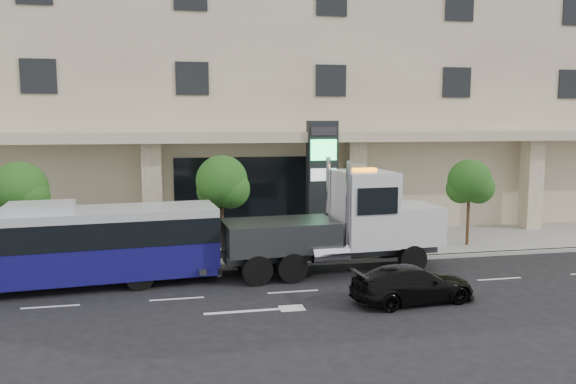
{
  "coord_description": "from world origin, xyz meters",
  "views": [
    {
      "loc": [
        -4.0,
        -20.14,
        5.94
      ],
      "look_at": [
        0.54,
        2.0,
        3.08
      ],
      "focal_mm": 35.0,
      "sensor_mm": 36.0,
      "label": 1
    }
  ],
  "objects_px": {
    "black_sedan": "(413,284)",
    "signage_pylon": "(322,181)",
    "tow_truck": "(343,225)",
    "city_bus": "(42,246)"
  },
  "relations": [
    {
      "from": "black_sedan",
      "to": "signage_pylon",
      "type": "bearing_deg",
      "value": -1.07
    },
    {
      "from": "tow_truck",
      "to": "city_bus",
      "type": "bearing_deg",
      "value": 177.64
    },
    {
      "from": "city_bus",
      "to": "tow_truck",
      "type": "relative_size",
      "value": 1.26
    },
    {
      "from": "tow_truck",
      "to": "black_sedan",
      "type": "relative_size",
      "value": 2.36
    },
    {
      "from": "city_bus",
      "to": "tow_truck",
      "type": "height_order",
      "value": "tow_truck"
    },
    {
      "from": "city_bus",
      "to": "signage_pylon",
      "type": "bearing_deg",
      "value": 17.93
    },
    {
      "from": "black_sedan",
      "to": "city_bus",
      "type": "bearing_deg",
      "value": 66.43
    },
    {
      "from": "city_bus",
      "to": "black_sedan",
      "type": "relative_size",
      "value": 2.97
    },
    {
      "from": "tow_truck",
      "to": "black_sedan",
      "type": "bearing_deg",
      "value": -78.84
    },
    {
      "from": "city_bus",
      "to": "signage_pylon",
      "type": "relative_size",
      "value": 2.14
    }
  ]
}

